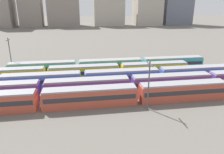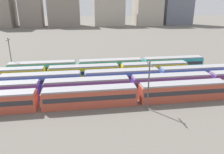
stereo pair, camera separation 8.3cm
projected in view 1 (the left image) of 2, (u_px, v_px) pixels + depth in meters
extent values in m
plane|color=#666059|center=(42.00, 89.00, 49.81)|extent=(600.00, 600.00, 0.00)
cube|color=#BC4C38|center=(90.00, 98.00, 41.07)|extent=(18.00, 3.00, 3.40)
cube|color=#2D2D33|center=(90.00, 96.00, 40.94)|extent=(17.20, 3.06, 0.90)
cube|color=#939399|center=(90.00, 89.00, 40.46)|extent=(17.60, 2.70, 0.35)
cube|color=#BC4C38|center=(183.00, 92.00, 43.77)|extent=(18.00, 3.00, 3.40)
cube|color=#2D2D33|center=(183.00, 90.00, 43.64)|extent=(17.20, 3.06, 0.90)
cube|color=#939399|center=(184.00, 83.00, 43.16)|extent=(17.60, 2.70, 0.35)
cube|color=#6B429E|center=(88.00, 88.00, 45.88)|extent=(18.00, 3.00, 3.40)
cube|color=#2D2D33|center=(87.00, 86.00, 45.75)|extent=(17.20, 3.06, 0.90)
cube|color=#939399|center=(87.00, 79.00, 45.27)|extent=(17.60, 2.70, 0.35)
cube|color=#6B429E|center=(171.00, 83.00, 48.59)|extent=(18.00, 3.00, 3.40)
cube|color=#2D2D33|center=(171.00, 81.00, 48.45)|extent=(17.20, 3.06, 0.90)
cube|color=#939399|center=(172.00, 75.00, 47.97)|extent=(17.60, 2.70, 0.35)
cube|color=#4C70BC|center=(42.00, 82.00, 49.27)|extent=(18.00, 3.00, 3.40)
cube|color=#2D2D33|center=(41.00, 80.00, 49.14)|extent=(17.20, 3.06, 0.90)
cube|color=#939399|center=(41.00, 74.00, 48.66)|extent=(17.60, 2.70, 0.35)
cube|color=#4C70BC|center=(122.00, 78.00, 51.97)|extent=(18.00, 3.00, 3.40)
cube|color=#2D2D33|center=(122.00, 76.00, 51.84)|extent=(17.20, 3.06, 0.90)
cube|color=#939399|center=(122.00, 70.00, 51.36)|extent=(17.60, 2.70, 0.35)
cube|color=#4C70BC|center=(194.00, 74.00, 54.67)|extent=(18.00, 3.00, 3.40)
cube|color=#2D2D33|center=(195.00, 73.00, 54.54)|extent=(17.20, 3.06, 0.90)
cube|color=#939399|center=(195.00, 67.00, 54.06)|extent=(17.60, 2.70, 0.35)
cube|color=yellow|center=(8.00, 77.00, 52.85)|extent=(18.00, 3.00, 3.40)
cube|color=#2D2D33|center=(7.00, 75.00, 52.71)|extent=(17.20, 3.06, 0.90)
cube|color=#939399|center=(6.00, 69.00, 52.24)|extent=(17.60, 2.70, 0.35)
cube|color=yellow|center=(84.00, 73.00, 55.55)|extent=(18.00, 3.00, 3.40)
cube|color=#2D2D33|center=(84.00, 72.00, 55.42)|extent=(17.20, 3.06, 0.90)
cube|color=#939399|center=(84.00, 66.00, 54.94)|extent=(17.60, 2.70, 0.35)
cube|color=yellow|center=(154.00, 70.00, 58.25)|extent=(18.00, 3.00, 3.40)
cube|color=#2D2D33|center=(154.00, 68.00, 58.12)|extent=(17.20, 3.06, 0.90)
cube|color=#939399|center=(154.00, 63.00, 57.64)|extent=(17.60, 2.70, 0.35)
cube|color=teal|center=(43.00, 69.00, 58.80)|extent=(18.00, 3.00, 3.40)
cube|color=#2D2D33|center=(43.00, 68.00, 58.67)|extent=(17.20, 3.06, 0.90)
cube|color=#939399|center=(42.00, 63.00, 58.19)|extent=(17.60, 2.70, 0.35)
cube|color=teal|center=(111.00, 66.00, 61.50)|extent=(18.00, 3.00, 3.40)
cube|color=#2D2D33|center=(111.00, 65.00, 61.37)|extent=(17.20, 3.06, 0.90)
cube|color=#939399|center=(110.00, 60.00, 60.89)|extent=(17.60, 2.70, 0.35)
cube|color=teal|center=(173.00, 64.00, 64.20)|extent=(18.00, 3.00, 3.40)
cube|color=#2D2D33|center=(173.00, 62.00, 64.07)|extent=(17.20, 3.06, 0.90)
cube|color=#939399|center=(173.00, 58.00, 63.59)|extent=(17.60, 2.70, 0.35)
cylinder|color=#4C4C51|center=(149.00, 86.00, 38.89)|extent=(0.24, 0.24, 9.29)
cube|color=#47474C|center=(150.00, 64.00, 37.57)|extent=(0.16, 3.20, 0.16)
cylinder|color=#4C4C51|center=(11.00, 56.00, 59.06)|extent=(0.24, 0.24, 10.11)
cube|color=#47474C|center=(8.00, 40.00, 57.60)|extent=(0.16, 3.20, 0.16)
cube|color=gray|center=(1.00, 1.00, 173.14)|extent=(16.08, 21.46, 41.40)
cube|color=gray|center=(31.00, 11.00, 178.88)|extent=(18.25, 13.02, 25.61)
cube|color=gray|center=(64.00, 8.00, 181.84)|extent=(26.45, 18.16, 31.12)
cube|color=#B2A899|center=(109.00, 7.00, 187.36)|extent=(26.32, 16.74, 31.23)
cube|color=#B2A899|center=(148.00, 4.00, 191.56)|extent=(23.18, 21.56, 36.46)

